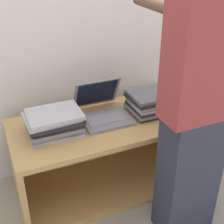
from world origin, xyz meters
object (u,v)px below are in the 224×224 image
laptop_stack_left (54,123)px  person (197,110)px  laptop_open (103,111)px  laptop_stack_right (153,102)px

laptop_stack_left → person: (0.66, -0.54, 0.22)m
laptop_open → laptop_stack_left: laptop_open is taller
laptop_stack_left → laptop_stack_right: same height
person → laptop_open: bearing=116.4°
laptop_open → person: (0.30, -0.60, 0.24)m
laptop_stack_left → laptop_stack_right: (0.72, -0.00, 0.00)m
laptop_stack_left → person: person is taller
laptop_open → person: 0.72m
laptop_open → laptop_stack_right: 0.37m
laptop_open → laptop_stack_right: bearing=-10.1°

